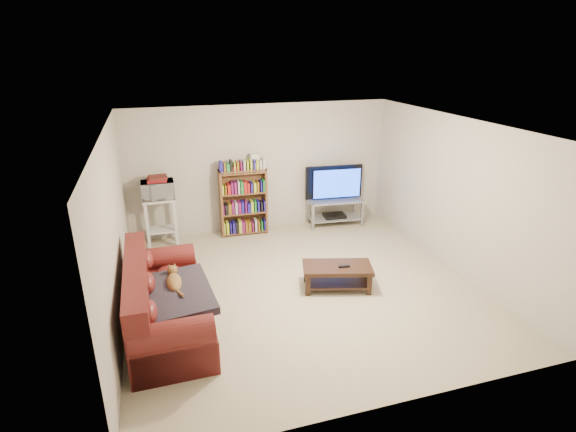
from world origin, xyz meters
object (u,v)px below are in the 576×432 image
object	(u,v)px
sofa	(161,306)
coffee_table	(337,273)
bookshelf	(243,201)
tv_stand	(335,208)

from	to	relation	value
sofa	coffee_table	xyz separation A→B (m)	(2.51, 0.31, -0.07)
coffee_table	bookshelf	world-z (taller)	bookshelf
coffee_table	tv_stand	distance (m)	2.55
sofa	bookshelf	bearing A→B (deg)	58.82
bookshelf	coffee_table	bearing A→B (deg)	-68.42
tv_stand	bookshelf	bearing A→B (deg)	-177.79
coffee_table	tv_stand	xyz separation A→B (m)	(0.94, 2.37, 0.11)
coffee_table	bookshelf	bearing A→B (deg)	125.74
tv_stand	coffee_table	bearing A→B (deg)	-106.86
coffee_table	sofa	bearing A→B (deg)	-157.17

